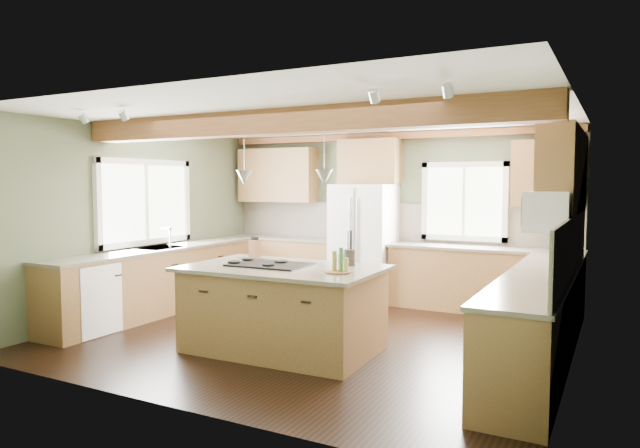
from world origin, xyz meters
The scene contains 37 objects.
floor centered at (0.00, 0.00, 0.00)m, with size 5.60×5.60×0.00m, color black.
ceiling centered at (0.00, 0.00, 2.60)m, with size 5.60×5.60×0.00m, color silver.
wall_back centered at (0.00, 2.50, 1.30)m, with size 5.60×5.60×0.00m, color #4C553C.
wall_left centered at (-2.80, 0.00, 1.30)m, with size 5.00×5.00×0.00m, color #4C553C.
wall_right centered at (2.80, 0.00, 1.30)m, with size 5.00×5.00×0.00m, color #4C553C.
ceiling_beam centered at (0.00, -0.71, 2.47)m, with size 5.55×0.26×0.26m, color #5B2F1A.
soffit_trim centered at (0.00, 2.40, 2.54)m, with size 5.55×0.20×0.10m, color #5B2F1A.
backsplash_back centered at (0.00, 2.48, 1.21)m, with size 5.58×0.03×0.58m, color brown.
backsplash_right centered at (2.78, 0.05, 1.21)m, with size 0.03×3.70×0.58m, color brown.
base_cab_back_left centered at (-1.79, 2.20, 0.44)m, with size 2.02×0.60×0.88m, color brown.
counter_back_left centered at (-1.79, 2.20, 0.90)m, with size 2.06×0.64×0.04m, color #483F34.
base_cab_back_right centered at (1.49, 2.20, 0.44)m, with size 2.62×0.60×0.88m, color brown.
counter_back_right centered at (1.49, 2.20, 0.90)m, with size 2.66×0.64×0.04m, color #483F34.
base_cab_left centered at (-2.50, 0.05, 0.44)m, with size 0.60×3.70×0.88m, color brown.
counter_left centered at (-2.50, 0.05, 0.90)m, with size 0.64×3.74×0.04m, color #483F34.
base_cab_right centered at (2.50, 0.05, 0.44)m, with size 0.60×3.70×0.88m, color brown.
counter_right centered at (2.50, 0.05, 0.90)m, with size 0.64×3.74×0.04m, color #483F34.
upper_cab_back_left centered at (-1.99, 2.33, 1.95)m, with size 1.40×0.35×0.90m, color brown.
upper_cab_over_fridge centered at (-0.30, 2.33, 2.15)m, with size 0.96×0.35×0.70m, color brown.
upper_cab_right centered at (2.62, 0.90, 1.95)m, with size 0.35×2.20×0.90m, color brown.
upper_cab_back_corner centered at (2.30, 2.33, 1.95)m, with size 0.90×0.35×0.90m, color brown.
window_left centered at (-2.78, 0.05, 1.55)m, with size 0.04×1.60×1.05m, color white.
window_back centered at (1.15, 2.48, 1.55)m, with size 1.10×0.04×1.00m, color white.
sink centered at (-2.50, 0.05, 0.91)m, with size 0.50×0.65×0.03m, color #262628.
faucet centered at (-2.32, 0.05, 1.05)m, with size 0.02×0.02×0.28m, color #B2B2B7.
dishwasher centered at (-2.49, -1.25, 0.43)m, with size 0.60×0.60×0.84m, color white.
oven centered at (2.49, -1.25, 0.43)m, with size 0.60×0.72×0.84m, color white.
microwave centered at (2.58, -0.05, 1.55)m, with size 0.40×0.70×0.38m, color white.
pendant_left centered at (-0.51, -0.72, 1.88)m, with size 0.18×0.18×0.16m, color #B2B2B7.
pendant_right centered at (0.48, -0.70, 1.88)m, with size 0.18×0.18×0.16m, color #B2B2B7.
refrigerator centered at (-0.30, 2.12, 0.90)m, with size 0.90×0.74×1.80m, color silver.
island centered at (-0.02, -0.71, 0.44)m, with size 1.97×1.21×0.88m, color brown.
island_top centered at (-0.02, -0.71, 0.90)m, with size 2.10×1.34×0.04m, color #483F34.
cooktop centered at (-0.18, -0.71, 0.93)m, with size 0.86×0.57×0.02m, color black.
knife_block centered at (-0.71, -0.23, 1.02)m, with size 0.12×0.09×0.21m, color brown.
utensil_crock centered at (0.59, -0.31, 1.01)m, with size 0.13×0.13×0.18m, color #362E2B.
bottle_tray centered at (0.70, -0.83, 1.04)m, with size 0.27×0.27×0.25m, color brown, non-canonical shape.
Camera 1 is at (3.19, -5.92, 1.82)m, focal length 32.00 mm.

